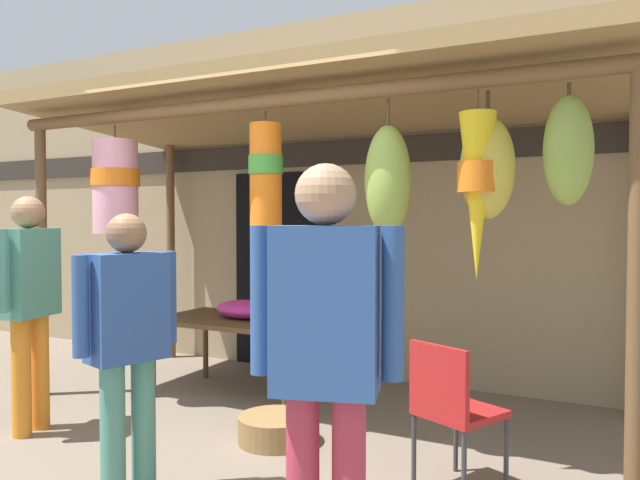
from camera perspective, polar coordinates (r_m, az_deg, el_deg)
ground_plane at (r=4.32m, az=-10.89°, el=-18.74°), size 30.00×30.00×0.00m
shop_facade at (r=6.14m, az=3.17°, el=4.03°), size 12.44×0.29×3.50m
market_stall_canopy at (r=4.92m, az=-0.11°, el=10.63°), size 5.07×2.16×2.59m
display_table at (r=5.41m, az=-7.30°, el=-7.78°), size 1.41×0.82×0.67m
flower_heap_on_table at (r=5.37m, az=-6.67°, el=-6.33°), size 0.57×0.40×0.16m
folding_chair at (r=3.63m, az=11.92°, el=-14.46°), size 0.53×0.53×0.84m
wicker_basket_by_table at (r=4.44m, az=-4.11°, el=-16.90°), size 0.51×0.51×0.18m
vendor_in_orange at (r=3.51m, az=-17.25°, el=-8.21°), size 0.33×0.57×1.55m
customer_foreground at (r=4.88m, az=-25.11°, el=-4.43°), size 0.29×0.59×1.69m
shopper_by_bananas at (r=2.40m, az=0.52°, el=-9.90°), size 0.57×0.32×1.73m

